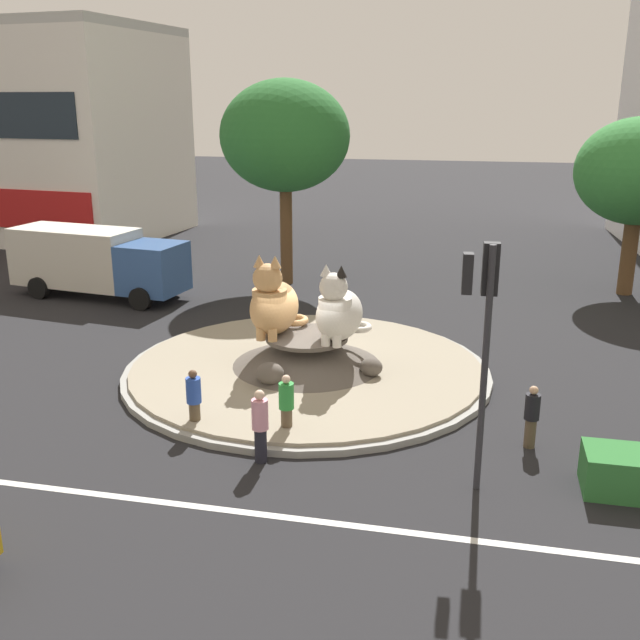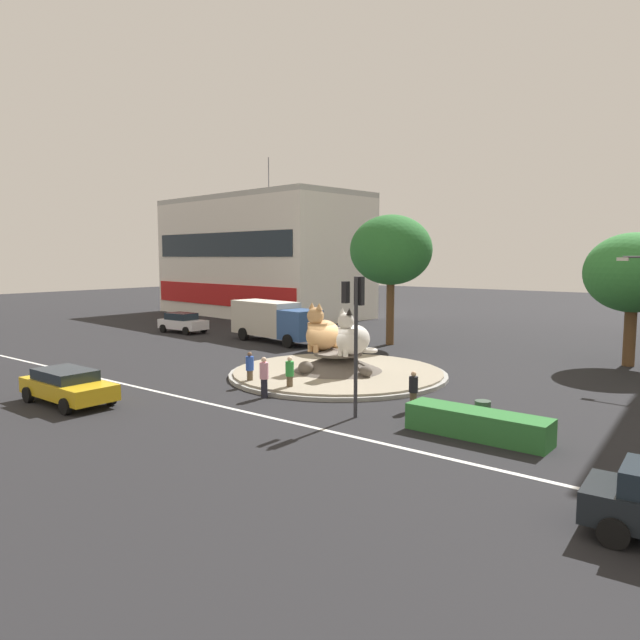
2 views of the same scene
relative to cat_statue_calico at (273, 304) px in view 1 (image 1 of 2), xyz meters
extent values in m
plane|color=black|center=(0.99, 0.06, -2.10)|extent=(160.00, 160.00, 0.00)
cube|color=silver|center=(0.99, -7.69, -2.10)|extent=(112.00, 0.20, 0.01)
cylinder|color=gray|center=(0.99, 0.06, -2.01)|extent=(10.88, 10.88, 0.18)
cylinder|color=gray|center=(0.99, 0.06, -1.87)|extent=(10.45, 10.45, 0.09)
cone|color=#564F47|center=(0.99, 0.06, -1.36)|extent=(4.43, 4.43, 0.92)
cylinder|color=#564F47|center=(0.99, 0.06, -0.96)|extent=(2.44, 2.44, 0.12)
ellipsoid|color=#564F47|center=(3.00, -0.43, -1.56)|extent=(0.66, 0.62, 0.53)
ellipsoid|color=#564F47|center=(0.62, 1.61, -1.48)|extent=(0.86, 0.90, 0.69)
ellipsoid|color=#564F47|center=(0.36, -1.70, -1.50)|extent=(0.80, 0.69, 0.64)
ellipsoid|color=tan|center=(-0.01, 0.12, -0.13)|extent=(1.42, 2.18, 1.55)
cylinder|color=tan|center=(-0.02, -0.31, 0.05)|extent=(1.04, 1.04, 0.97)
sphere|color=tan|center=(-0.02, -0.47, 0.90)|extent=(0.86, 0.86, 0.86)
torus|color=tan|center=(0.37, 0.98, -0.75)|extent=(1.05, 1.05, 0.19)
cone|color=tan|center=(0.21, -0.47, 1.39)|extent=(0.36, 0.36, 0.35)
cone|color=tan|center=(-0.26, -0.46, 1.39)|extent=(0.36, 0.36, 0.35)
cylinder|color=tan|center=(0.15, -0.67, -0.71)|extent=(0.27, 0.27, 0.39)
cylinder|color=tan|center=(-0.20, -0.66, -0.71)|extent=(0.27, 0.27, 0.39)
ellipsoid|color=silver|center=(1.98, -0.03, -0.18)|extent=(1.50, 2.14, 1.45)
cylinder|color=silver|center=(1.94, -0.43, -0.01)|extent=(1.05, 1.05, 0.91)
sphere|color=silver|center=(1.92, -0.57, 0.78)|extent=(0.80, 0.80, 0.80)
torus|color=silver|center=(2.41, 0.74, -0.76)|extent=(0.90, 0.90, 0.18)
cone|color=black|center=(2.14, -0.60, 1.25)|extent=(0.36, 0.36, 0.33)
cone|color=silver|center=(1.70, -0.55, 1.25)|extent=(0.36, 0.36, 0.33)
cylinder|color=silver|center=(2.06, -0.78, -0.72)|extent=(0.25, 0.25, 0.36)
cylinder|color=silver|center=(1.73, -0.74, -0.72)|extent=(0.25, 0.25, 0.36)
cylinder|color=#2D2D33|center=(6.07, -5.72, 0.51)|extent=(0.14, 0.14, 5.22)
cube|color=black|center=(6.05, -5.50, 2.60)|extent=(0.34, 0.26, 1.05)
sphere|color=red|center=(6.04, -5.42, 2.92)|extent=(0.18, 0.18, 0.18)
sphere|color=#392706|center=(6.04, -5.42, 2.60)|extent=(0.18, 0.18, 0.18)
sphere|color=black|center=(6.04, -5.42, 2.29)|extent=(0.18, 0.18, 0.18)
cube|color=black|center=(5.62, -5.75, 2.55)|extent=(0.22, 0.29, 0.80)
cylinder|color=brown|center=(11.89, 12.02, -0.56)|extent=(0.63, 0.63, 3.07)
ellipsoid|color=#337F38|center=(11.89, 12.02, 2.99)|extent=(5.06, 5.06, 4.30)
cylinder|color=brown|center=(-2.49, 10.72, 0.00)|extent=(0.53, 0.53, 4.19)
ellipsoid|color=#286B2D|center=(-2.49, 10.72, 4.29)|extent=(5.50, 5.50, 4.67)
cylinder|color=brown|center=(1.51, -4.20, -1.73)|extent=(0.28, 0.28, 0.74)
cylinder|color=#288C38|center=(1.51, -4.20, -1.04)|extent=(0.37, 0.37, 0.64)
sphere|color=beige|center=(1.51, -4.20, -0.61)|extent=(0.21, 0.21, 0.21)
cylinder|color=brown|center=(-0.80, -4.34, -1.73)|extent=(0.28, 0.28, 0.74)
cylinder|color=#284CB2|center=(-0.80, -4.34, -1.04)|extent=(0.37, 0.37, 0.64)
sphere|color=brown|center=(-0.80, -4.34, -0.61)|extent=(0.21, 0.21, 0.21)
cylinder|color=brown|center=(7.25, -3.49, -1.74)|extent=(0.26, 0.26, 0.72)
cylinder|color=black|center=(7.25, -3.49, -1.07)|extent=(0.35, 0.35, 0.62)
sphere|color=tan|center=(7.25, -3.49, -0.66)|extent=(0.21, 0.21, 0.21)
cylinder|color=black|center=(1.27, -5.57, -1.69)|extent=(0.28, 0.28, 0.81)
cylinder|color=pink|center=(1.27, -5.57, -0.94)|extent=(0.38, 0.38, 0.70)
sphere|color=beige|center=(1.27, -5.57, -0.47)|extent=(0.23, 0.23, 0.23)
cube|color=#335693|center=(-6.83, 6.41, -0.67)|extent=(2.51, 2.52, 1.96)
cube|color=beige|center=(-10.50, 6.92, -0.47)|extent=(5.45, 2.93, 2.35)
cylinder|color=black|center=(-6.60, 7.50, -1.65)|extent=(0.93, 0.42, 0.90)
cylinder|color=black|center=(-6.91, 5.29, -1.65)|extent=(0.93, 0.42, 0.90)
cylinder|color=black|center=(-11.45, 8.18, -1.65)|extent=(0.93, 0.42, 0.90)
cylinder|color=black|center=(-11.76, 5.97, -1.65)|extent=(0.93, 0.42, 0.90)
camera|label=1|loc=(5.81, -19.84, 5.80)|focal=40.97mm
camera|label=2|loc=(18.20, -23.28, 3.86)|focal=32.99mm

